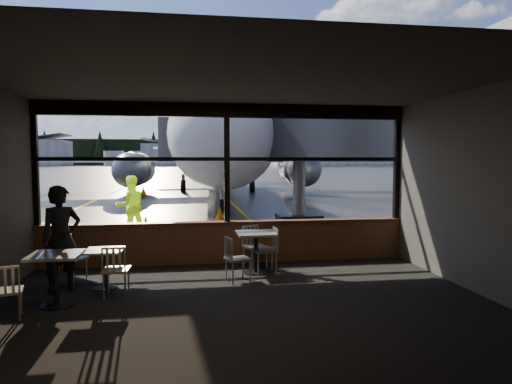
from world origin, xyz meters
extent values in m
plane|color=black|center=(0.00, 120.00, 0.00)|extent=(520.00, 520.00, 0.00)
cube|color=black|center=(0.00, -3.00, 0.01)|extent=(8.00, 6.00, 0.01)
cube|color=#38332D|center=(0.00, -3.00, 3.50)|extent=(8.00, 6.00, 0.04)
cube|color=#4B453C|center=(4.00, -3.00, 1.75)|extent=(0.04, 6.00, 3.50)
cube|color=#4B453C|center=(0.00, -6.00, 1.75)|extent=(8.00, 0.04, 3.50)
cube|color=#532C19|center=(0.00, 0.00, 0.45)|extent=(8.00, 0.28, 0.90)
cube|color=black|center=(0.00, 0.00, 3.35)|extent=(8.00, 0.18, 0.30)
cube|color=black|center=(-3.95, 0.00, 2.20)|extent=(0.12, 0.12, 2.60)
cube|color=black|center=(0.00, 0.00, 2.20)|extent=(0.12, 0.12, 2.60)
cube|color=black|center=(3.95, 0.00, 2.20)|extent=(0.12, 0.12, 2.60)
cube|color=black|center=(0.00, 0.00, 2.30)|extent=(8.00, 0.10, 0.08)
imported|color=black|center=(-3.02, -1.78, 0.92)|extent=(0.81, 0.74, 1.85)
imported|color=#BFF219|center=(-2.54, 3.95, 0.91)|extent=(1.08, 0.98, 1.81)
cone|color=#EA5707|center=(0.35, 7.00, 0.27)|extent=(0.39, 0.39, 0.54)
cone|color=#EC6207|center=(-3.72, 20.89, 0.29)|extent=(0.41, 0.41, 0.57)
cylinder|color=silver|center=(-30.00, 182.00, 3.00)|extent=(8.00, 8.00, 6.00)
cylinder|color=silver|center=(-20.00, 182.00, 3.00)|extent=(8.00, 8.00, 6.00)
cylinder|color=silver|center=(-10.00, 182.00, 3.00)|extent=(8.00, 8.00, 6.00)
cube|color=black|center=(0.00, 210.00, 6.00)|extent=(360.00, 3.00, 12.00)
cone|color=orange|center=(-2.22, 5.38, 0.23)|extent=(0.33, 0.33, 0.46)
camera|label=1|loc=(-0.87, -9.96, 2.28)|focal=32.00mm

